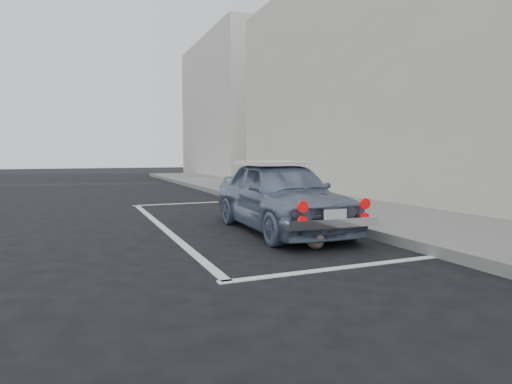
% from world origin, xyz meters
% --- Properties ---
extents(ground, '(80.00, 80.00, 0.00)m').
position_xyz_m(ground, '(0.00, 0.00, 0.00)').
color(ground, black).
rests_on(ground, ground).
extents(sidewalk, '(2.80, 40.00, 0.15)m').
position_xyz_m(sidewalk, '(3.20, 2.00, 0.07)').
color(sidewalk, slate).
rests_on(sidewalk, ground).
extents(shop_building, '(3.50, 18.00, 7.00)m').
position_xyz_m(shop_building, '(6.33, 4.00, 3.49)').
color(shop_building, beige).
rests_on(shop_building, ground).
extents(building_far, '(3.50, 10.00, 8.00)m').
position_xyz_m(building_far, '(6.35, 20.00, 4.00)').
color(building_far, beige).
rests_on(building_far, ground).
extents(pline_rear, '(3.00, 0.12, 0.01)m').
position_xyz_m(pline_rear, '(0.50, -0.50, 0.00)').
color(pline_rear, silver).
rests_on(pline_rear, ground).
extents(pline_front, '(3.00, 0.12, 0.01)m').
position_xyz_m(pline_front, '(0.50, 6.50, 0.00)').
color(pline_front, silver).
rests_on(pline_front, ground).
extents(pline_side, '(0.12, 7.00, 0.01)m').
position_xyz_m(pline_side, '(-0.90, 3.00, 0.00)').
color(pline_side, silver).
rests_on(pline_side, ground).
extents(retro_coupe, '(1.53, 3.56, 1.19)m').
position_xyz_m(retro_coupe, '(0.88, 1.94, 0.60)').
color(retro_coupe, slate).
rests_on(retro_coupe, ground).
extents(cat, '(0.28, 0.49, 0.27)m').
position_xyz_m(cat, '(0.69, 0.47, 0.12)').
color(cat, '#66594D').
rests_on(cat, ground).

